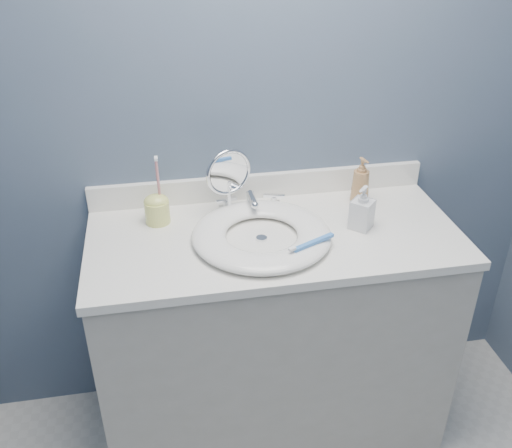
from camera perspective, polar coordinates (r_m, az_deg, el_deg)
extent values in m
cube|color=#4A5A70|center=(1.98, 0.35, 11.15)|extent=(2.20, 0.02, 2.40)
cube|color=#B5AFA5|center=(2.14, 1.68, -11.37)|extent=(1.20, 0.55, 0.85)
cube|color=white|center=(1.88, 1.88, -1.32)|extent=(1.22, 0.57, 0.03)
cube|color=white|center=(2.07, 0.39, 3.85)|extent=(1.22, 0.02, 0.09)
cylinder|color=silver|center=(1.84, 0.56, -1.45)|extent=(0.04, 0.04, 0.01)
cube|color=silver|center=(2.01, -0.57, 1.70)|extent=(0.22, 0.05, 0.01)
cylinder|color=silver|center=(2.00, -0.58, 2.43)|extent=(0.03, 0.03, 0.06)
cylinder|color=silver|center=(1.95, -0.35, 2.52)|extent=(0.02, 0.09, 0.02)
sphere|color=silver|center=(1.91, -0.11, 1.90)|extent=(0.03, 0.03, 0.03)
cylinder|color=silver|center=(1.99, -2.98, 1.89)|extent=(0.02, 0.02, 0.03)
cube|color=silver|center=(1.98, -3.00, 2.42)|extent=(0.08, 0.03, 0.01)
cylinder|color=silver|center=(2.02, 1.80, 2.31)|extent=(0.02, 0.02, 0.03)
cube|color=silver|center=(2.01, 1.81, 2.84)|extent=(0.08, 0.03, 0.01)
cylinder|color=silver|center=(1.98, -2.65, 1.10)|extent=(0.09, 0.09, 0.01)
cylinder|color=silver|center=(1.95, -2.70, 2.67)|extent=(0.01, 0.01, 0.12)
torus|color=silver|center=(1.91, -2.76, 5.19)|extent=(0.16, 0.07, 0.17)
cylinder|color=white|center=(1.91, -2.76, 5.19)|extent=(0.13, 0.05, 0.14)
imported|color=#A6784B|center=(2.05, 10.43, 4.25)|extent=(0.08, 0.08, 0.17)
imported|color=silver|center=(1.90, 10.60, 1.62)|extent=(0.10, 0.10, 0.15)
cylinder|color=#E0E472|center=(1.94, -9.84, 1.21)|extent=(0.08, 0.08, 0.08)
ellipsoid|color=#E0E472|center=(1.92, -9.94, 2.23)|extent=(0.08, 0.07, 0.05)
cylinder|color=#D67A7E|center=(1.89, -9.76, 4.22)|extent=(0.01, 0.03, 0.16)
cube|color=white|center=(1.85, -9.98, 6.46)|extent=(0.01, 0.02, 0.01)
cube|color=#3C80D7|center=(1.75, 5.79, -1.86)|extent=(0.15, 0.08, 0.01)
cube|color=white|center=(1.70, 3.64, -2.52)|extent=(0.03, 0.02, 0.01)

